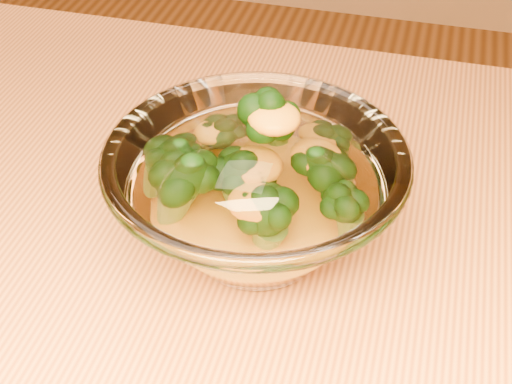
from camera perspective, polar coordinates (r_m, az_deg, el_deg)
glass_bowl at (r=0.49m, az=0.00°, el=-0.40°), size 0.20×0.20×0.09m
cheese_sauce at (r=0.50m, az=0.00°, el=-2.06°), size 0.10×0.10×0.03m
broccoli_heap at (r=0.48m, az=-0.42°, el=1.48°), size 0.15×0.12×0.08m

